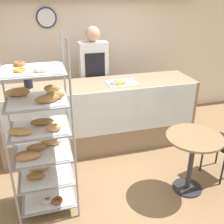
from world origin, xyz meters
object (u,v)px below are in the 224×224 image
Objects in this scene: donut_tray_counter at (119,83)px; person_worker at (94,77)px; cafe_table at (193,150)px; coffee_carafe at (27,76)px; pastry_rack at (40,136)px.

person_worker is at bearing 112.36° from donut_tray_counter.
person_worker reaches higher than cafe_table.
coffee_carafe is 0.78× the size of donut_tray_counter.
coffee_carafe reaches higher than cafe_table.
pastry_rack reaches higher than cafe_table.
pastry_rack is 5.64× the size of coffee_carafe.
pastry_rack is at bearing -137.70° from donut_tray_counter.
person_worker is at bearing 112.99° from cafe_table.
cafe_table is at bearing -67.01° from person_worker.
pastry_rack is at bearing -118.68° from person_worker.
donut_tray_counter is at bearing -8.18° from coffee_carafe.
donut_tray_counter reaches higher than cafe_table.
person_worker reaches higher than donut_tray_counter.
donut_tray_counter is at bearing 42.30° from pastry_rack.
person_worker is 5.24× the size of coffee_carafe.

